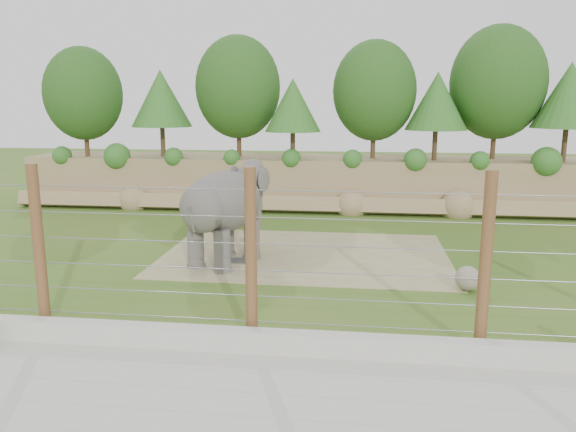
# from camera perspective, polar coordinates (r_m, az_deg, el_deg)

# --- Properties ---
(ground) EXTENTS (90.00, 90.00, 0.00)m
(ground) POSITION_cam_1_polar(r_m,az_deg,el_deg) (17.27, -0.84, -6.54)
(ground) COLOR #35641B
(ground) RESTS_ON ground
(back_embankment) EXTENTS (30.00, 5.52, 8.77)m
(back_embankment) POSITION_cam_1_polar(r_m,az_deg,el_deg) (29.01, 3.85, 8.79)
(back_embankment) COLOR #917A52
(back_embankment) RESTS_ON ground
(dirt_patch) EXTENTS (10.00, 7.00, 0.02)m
(dirt_patch) POSITION_cam_1_polar(r_m,az_deg,el_deg) (20.06, 1.78, -3.92)
(dirt_patch) COLOR #8F855A
(dirt_patch) RESTS_ON ground
(drain_grate) EXTENTS (1.00, 0.60, 0.03)m
(drain_grate) POSITION_cam_1_polar(r_m,az_deg,el_deg) (19.29, -4.96, -4.52)
(drain_grate) COLOR #262628
(drain_grate) RESTS_ON dirt_patch
(elephant) EXTENTS (3.13, 4.40, 3.28)m
(elephant) POSITION_cam_1_polar(r_m,az_deg,el_deg) (18.76, -6.54, 0.04)
(elephant) COLOR #55504C
(elephant) RESTS_ON ground
(stone_ball) EXTENTS (0.72, 0.72, 0.72)m
(stone_ball) POSITION_cam_1_polar(r_m,az_deg,el_deg) (17.01, 17.79, -6.06)
(stone_ball) COLOR gray
(stone_ball) RESTS_ON dirt_patch
(retaining_wall) EXTENTS (26.00, 0.35, 0.50)m
(retaining_wall) POSITION_cam_1_polar(r_m,az_deg,el_deg) (12.57, -4.11, -12.49)
(retaining_wall) COLOR beige
(retaining_wall) RESTS_ON ground
(walkway) EXTENTS (26.00, 4.00, 0.01)m
(walkway) POSITION_cam_1_polar(r_m,az_deg,el_deg) (10.94, -6.23, -17.88)
(walkway) COLOR beige
(walkway) RESTS_ON ground
(barrier_fence) EXTENTS (20.26, 0.26, 4.00)m
(barrier_fence) POSITION_cam_1_polar(r_m,az_deg,el_deg) (12.44, -3.77, -4.18)
(barrier_fence) COLOR brown
(barrier_fence) RESTS_ON ground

